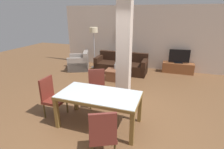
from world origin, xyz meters
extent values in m
plane|color=brown|center=(0.00, 0.00, 0.00)|extent=(18.00, 18.00, 0.00)
cube|color=beige|center=(0.00, 4.67, 1.35)|extent=(7.20, 0.06, 2.70)
cube|color=brown|center=(-0.85, 4.63, 1.60)|extent=(0.44, 0.02, 0.36)
cube|color=#8C598C|center=(-0.85, 4.61, 1.60)|extent=(0.40, 0.01, 0.32)
cube|color=beige|center=(0.11, 1.57, 1.35)|extent=(0.39, 0.32, 2.70)
cube|color=brown|center=(0.00, -0.42, 0.72)|extent=(1.75, 0.06, 0.06)
cube|color=brown|center=(0.00, 0.42, 0.72)|extent=(1.75, 0.06, 0.06)
cube|color=brown|center=(-0.85, 0.00, 0.72)|extent=(0.06, 0.79, 0.06)
cube|color=brown|center=(0.85, 0.00, 0.72)|extent=(0.06, 0.79, 0.06)
cube|color=silver|center=(0.00, 0.00, 0.75)|extent=(1.73, 0.89, 0.01)
cube|color=brown|center=(-0.83, -0.40, 0.34)|extent=(0.08, 0.08, 0.69)
cube|color=brown|center=(0.83, -0.40, 0.34)|extent=(0.08, 0.08, 0.69)
cube|color=brown|center=(-0.83, 0.40, 0.34)|extent=(0.08, 0.08, 0.69)
cube|color=brown|center=(0.83, 0.40, 0.34)|extent=(0.08, 0.08, 0.69)
cube|color=maroon|center=(-0.39, 0.79, 0.41)|extent=(0.62, 0.62, 0.07)
cube|color=maroon|center=(-0.49, 0.98, 0.70)|extent=(0.41, 0.24, 0.52)
cylinder|color=#4B3C1B|center=(-0.14, 0.71, 0.19)|extent=(0.04, 0.04, 0.37)
cylinder|color=#4B3C1B|center=(-0.48, 0.54, 0.19)|extent=(0.04, 0.04, 0.37)
cylinder|color=#4B3C1B|center=(-0.31, 1.05, 0.19)|extent=(0.04, 0.04, 0.37)
cylinder|color=#4B3C1B|center=(-0.65, 0.88, 0.19)|extent=(0.04, 0.04, 0.37)
cube|color=maroon|center=(0.39, -0.80, 0.41)|extent=(0.62, 0.62, 0.07)
cube|color=maroon|center=(0.49, -0.99, 0.70)|extent=(0.41, 0.24, 0.52)
cylinder|color=#4B3C1B|center=(0.14, -0.71, 0.19)|extent=(0.04, 0.04, 0.37)
cylinder|color=#4B3C1B|center=(0.48, -0.55, 0.19)|extent=(0.04, 0.04, 0.37)
cube|color=maroon|center=(-1.15, 0.00, 0.41)|extent=(0.46, 0.46, 0.07)
cube|color=maroon|center=(-1.36, 0.00, 0.70)|extent=(0.05, 0.44, 0.52)
cylinder|color=#4B3C1B|center=(-0.96, 0.19, 0.19)|extent=(0.04, 0.04, 0.37)
cylinder|color=#4B3C1B|center=(-0.96, -0.19, 0.19)|extent=(0.04, 0.04, 0.37)
cylinder|color=#4B3C1B|center=(-1.34, 0.19, 0.19)|extent=(0.04, 0.04, 0.37)
cylinder|color=#4B3C1B|center=(-1.34, -0.19, 0.19)|extent=(0.04, 0.04, 0.37)
cube|color=black|center=(-0.56, 3.65, 0.21)|extent=(2.12, 0.87, 0.42)
cube|color=black|center=(-0.56, 3.99, 0.61)|extent=(2.12, 0.18, 0.39)
cube|color=black|center=(0.42, 3.65, 0.32)|extent=(0.16, 0.87, 0.63)
cube|color=black|center=(-1.54, 3.65, 0.32)|extent=(0.16, 0.87, 0.63)
cube|color=gray|center=(-2.46, 3.47, 0.20)|extent=(1.15, 1.19, 0.40)
cube|color=gray|center=(-2.16, 3.60, 0.60)|extent=(0.54, 0.92, 0.39)
cube|color=gray|center=(-2.31, 3.11, 0.31)|extent=(0.84, 0.47, 0.62)
cube|color=gray|center=(-2.62, 3.83, 0.31)|extent=(0.84, 0.47, 0.62)
cube|color=brown|center=(-0.48, 2.71, 0.38)|extent=(0.76, 0.51, 0.04)
cube|color=brown|center=(-0.48, 2.71, 0.18)|extent=(0.68, 0.43, 0.36)
cylinder|color=#B2B7BC|center=(-0.55, 2.85, 0.49)|extent=(0.08, 0.08, 0.18)
cylinder|color=#B2B7BC|center=(-0.55, 2.85, 0.61)|extent=(0.03, 0.03, 0.06)
cylinder|color=#B7B7BC|center=(-0.55, 2.85, 0.65)|extent=(0.04, 0.04, 0.01)
cube|color=brown|center=(1.70, 4.39, 0.21)|extent=(1.24, 0.40, 0.43)
cube|color=black|center=(1.70, 4.39, 0.44)|extent=(0.34, 0.23, 0.03)
cube|color=black|center=(1.70, 4.39, 0.72)|extent=(0.81, 0.13, 0.53)
cylinder|color=#B7B7BC|center=(-1.93, 4.01, 0.01)|extent=(0.32, 0.32, 0.02)
cylinder|color=#B7B7BC|center=(-1.93, 4.01, 0.80)|extent=(0.04, 0.04, 1.55)
cylinder|color=beige|center=(-1.93, 4.01, 1.68)|extent=(0.36, 0.36, 0.22)
camera|label=1|loc=(1.36, -3.10, 2.40)|focal=28.00mm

